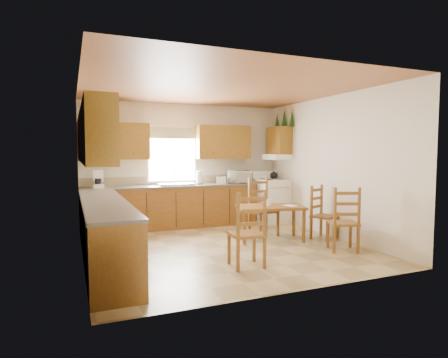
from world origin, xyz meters
name	(u,v)px	position (x,y,z in m)	size (l,w,h in m)	color
floor	(223,247)	(0.00, 0.00, 0.00)	(4.50, 4.50, 0.00)	tan
ceiling	(223,88)	(0.00, 0.00, 2.70)	(4.50, 4.50, 0.00)	#985B33
wall_left	(81,171)	(-2.25, 0.00, 1.35)	(4.50, 4.50, 0.00)	beige
wall_right	(331,167)	(2.25, 0.00, 1.35)	(4.50, 4.50, 0.00)	beige
wall_back	(185,165)	(0.00, 2.25, 1.35)	(4.50, 4.50, 0.00)	beige
wall_front	(297,177)	(0.00, -2.25, 1.35)	(4.50, 4.50, 0.00)	beige
lower_cab_back	(172,207)	(-0.38, 1.95, 0.44)	(3.75, 0.60, 0.88)	brown
lower_cab_left	(104,233)	(-1.95, -0.15, 0.44)	(0.60, 3.60, 0.88)	brown
counter_back	(172,186)	(-0.38, 1.95, 0.90)	(3.75, 0.63, 0.04)	#554E48
counter_left	(104,202)	(-1.95, -0.15, 0.90)	(0.63, 3.60, 0.04)	#554E48
backsplash	(169,180)	(-0.38, 2.24, 1.01)	(3.75, 0.01, 0.18)	#958462
upper_cab_back_left	(114,141)	(-1.55, 2.08, 1.85)	(1.41, 0.33, 0.75)	brown
upper_cab_back_right	(223,142)	(0.86, 2.08, 1.85)	(1.25, 0.33, 0.75)	brown
upper_cab_left	(92,137)	(-2.08, -0.15, 1.85)	(0.33, 3.60, 0.75)	brown
upper_cab_stove	(279,140)	(2.08, 1.65, 1.90)	(0.33, 0.62, 0.62)	brown
range_hood	(277,157)	(2.03, 1.65, 1.52)	(0.44, 0.62, 0.12)	silver
window_frame	(172,156)	(-0.30, 2.22, 1.55)	(1.13, 0.02, 1.18)	silver
window_pane	(172,156)	(-0.30, 2.21, 1.55)	(1.05, 0.01, 1.10)	white
window_valance	(172,133)	(-0.30, 2.19, 2.05)	(1.19, 0.01, 0.24)	#566E3A
sink_basin	(176,184)	(-0.30, 1.95, 0.94)	(0.75, 0.45, 0.04)	silver
pine_decal_a	(292,118)	(2.21, 1.33, 2.38)	(0.22, 0.22, 0.36)	#174416
pine_decal_b	(284,118)	(2.21, 1.65, 2.42)	(0.22, 0.22, 0.36)	#174416
pine_decal_c	(277,121)	(2.21, 1.97, 2.38)	(0.22, 0.22, 0.36)	#174416
stove	(271,201)	(1.88, 1.64, 0.50)	(0.67, 0.69, 0.99)	silver
coffeemaker	(98,180)	(-1.88, 1.91, 1.08)	(0.19, 0.22, 0.32)	silver
paper_towel	(199,178)	(0.24, 1.98, 1.07)	(0.13, 0.13, 0.29)	white
toaster	(221,180)	(0.75, 1.92, 1.00)	(0.20, 0.13, 0.16)	silver
microwave	(239,177)	(1.20, 1.93, 1.07)	(0.48, 0.35, 0.29)	silver
dining_table	(270,223)	(1.01, 0.12, 0.32)	(1.20, 0.69, 0.64)	brown
chair_near_left	(246,229)	(-0.10, -1.15, 0.54)	(0.45, 0.43, 1.08)	brown
chair_near_right	(343,219)	(1.76, -0.97, 0.53)	(0.44, 0.42, 1.06)	brown
chair_far_left	(264,207)	(1.07, 0.51, 0.56)	(0.47, 0.45, 1.11)	brown
chair_far_right	(324,213)	(1.99, -0.17, 0.50)	(0.42, 0.40, 1.00)	brown
table_paper	(290,206)	(1.35, 0.00, 0.65)	(0.19, 0.25, 0.00)	white
table_card	(269,202)	(0.98, 0.14, 0.71)	(0.09, 0.02, 0.12)	white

